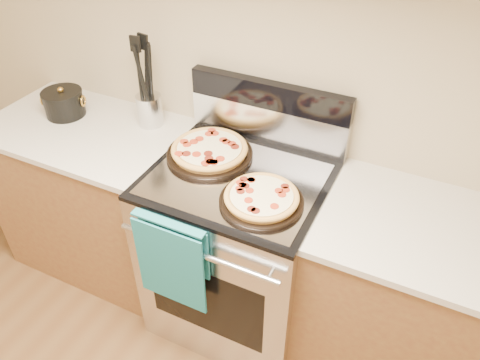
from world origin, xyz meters
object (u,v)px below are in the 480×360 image
at_px(range_body, 239,252).
at_px(utensil_crock, 150,110).
at_px(saucepan, 64,104).
at_px(pepperoni_pizza_back, 210,151).
at_px(pepperoni_pizza_front, 262,198).

height_order(range_body, utensil_crock, utensil_crock).
bearing_deg(utensil_crock, saucepan, -165.43).
xyz_separation_m(range_body, utensil_crock, (-0.59, 0.21, 0.54)).
height_order(pepperoni_pizza_back, saucepan, saucepan).
relative_size(pepperoni_pizza_front, saucepan, 1.68).
height_order(range_body, pepperoni_pizza_back, pepperoni_pizza_back).
bearing_deg(range_body, saucepan, 174.96).
distance_m(utensil_crock, saucepan, 0.47).
bearing_deg(utensil_crock, pepperoni_pizza_back, -18.61).
distance_m(pepperoni_pizza_front, utensil_crock, 0.83).
bearing_deg(saucepan, utensil_crock, 14.57).
bearing_deg(pepperoni_pizza_front, utensil_crock, 156.03).
xyz_separation_m(pepperoni_pizza_front, saucepan, (-1.20, 0.22, 0.02)).
distance_m(range_body, saucepan, 1.17).
relative_size(range_body, saucepan, 4.54).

